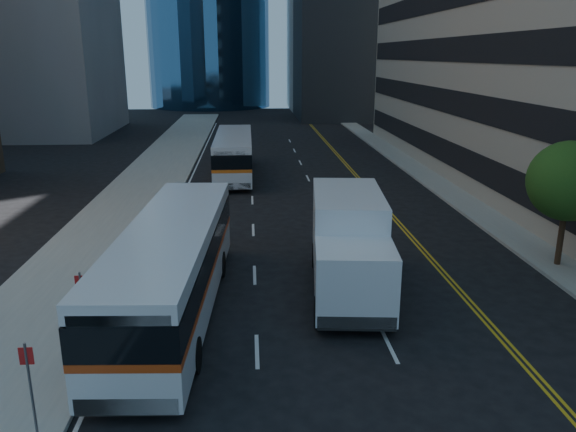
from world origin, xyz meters
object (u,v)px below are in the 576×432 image
(street_tree, at_px, (569,181))
(box_truck, at_px, (349,244))
(bus_front, at_px, (173,266))
(bus_rear, at_px, (234,154))

(street_tree, distance_m, box_truck, 9.41)
(street_tree, relative_size, box_truck, 0.67)
(bus_front, bearing_deg, box_truck, 16.61)
(bus_front, relative_size, box_truck, 1.63)
(box_truck, bearing_deg, street_tree, 16.94)
(bus_front, bearing_deg, street_tree, 15.41)
(street_tree, height_order, bus_rear, street_tree)
(bus_front, distance_m, bus_rear, 22.51)
(bus_rear, relative_size, box_truck, 1.53)
(bus_front, bearing_deg, bus_rear, 89.54)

